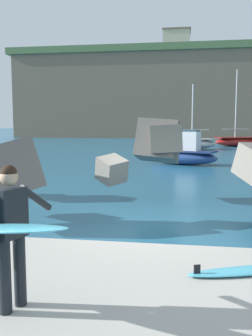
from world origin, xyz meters
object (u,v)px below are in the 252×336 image
boat_near_centre (238,141)px  mooring_buoy_outer (247,143)px  surfer_with_board (6,229)px  station_building_west (177,46)px  boat_near_right (188,144)px  spare_surfboard (250,270)px  boat_mid_left (184,154)px

boat_near_centre → mooring_buoy_outer: boat_near_centre is taller
surfer_with_board → mooring_buoy_outer: 44.11m
station_building_west → boat_near_centre: bearing=-79.3°
surfer_with_board → mooring_buoy_outer: (9.27, 43.11, -1.06)m
boat_near_centre → surfer_with_board: bearing=-101.2°
surfer_with_board → boat_near_right: (2.23, 33.41, -0.71)m
spare_surfboard → mooring_buoy_outer: bearing=81.5°
surfer_with_board → spare_surfboard: 3.65m
station_building_west → mooring_buoy_outer: bearing=-76.4°
spare_surfboard → boat_mid_left: (-1.08, 17.80, 0.39)m
boat_mid_left → mooring_buoy_outer: 24.70m
spare_surfboard → boat_mid_left: 17.83m
surfer_with_board → boat_near_centre: (7.82, 39.69, -0.70)m
surfer_with_board → boat_near_centre: 40.45m
surfer_with_board → mooring_buoy_outer: surfer_with_board is taller
boat_mid_left → surfer_with_board: bearing=-95.8°
mooring_buoy_outer → boat_near_centre: bearing=-112.8°
mooring_buoy_outer → station_building_west: bearing=103.6°
boat_near_right → surfer_with_board: bearing=-93.8°
spare_surfboard → boat_near_right: bearing=91.5°
boat_near_centre → mooring_buoy_outer: bearing=67.2°
boat_near_centre → station_building_west: size_ratio=1.23×
surfer_with_board → mooring_buoy_outer: size_ratio=4.72×
boat_mid_left → station_building_west: (-2.29, 63.10, 18.80)m
spare_surfboard → boat_mid_left: boat_mid_left is taller
boat_mid_left → station_building_west: bearing=92.1°
boat_near_centre → boat_near_right: bearing=-131.7°
boat_mid_left → station_building_west: 65.88m
station_building_west → boat_mid_left: bearing=-87.9°
boat_near_centre → boat_mid_left: (-5.86, -20.16, 0.08)m
mooring_buoy_outer → spare_surfboard: bearing=-98.5°
surfer_with_board → boat_near_centre: bearing=78.8°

